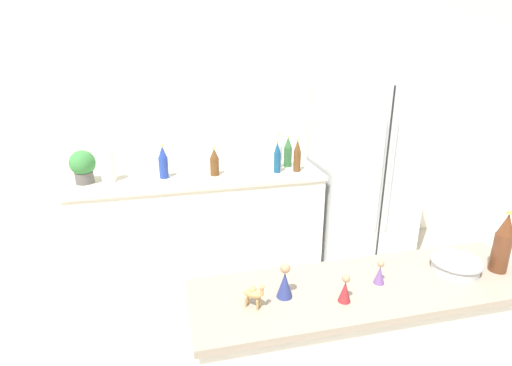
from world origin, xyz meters
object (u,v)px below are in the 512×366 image
object	(u,v)px
back_bottle_5	(278,151)
wise_man_figurine_purple	(380,273)
back_bottle_3	(297,156)
wise_man_figurine_crimson	(285,283)
potted_plant	(83,166)
paper_towel_roll	(107,167)
wise_man_figurine_blue	(345,290)
back_bottle_4	(214,162)
camel_figurine	(254,293)
back_bottle_2	(277,158)
wine_bottle	(503,243)
fruit_bowl	(456,264)
back_bottle_0	(288,152)
back_bottle_1	(163,162)
refrigerator	(363,173)

from	to	relation	value
back_bottle_5	wise_man_figurine_purple	distance (m)	1.93
back_bottle_3	wise_man_figurine_crimson	world-z (taller)	back_bottle_3
potted_plant	wise_man_figurine_crimson	distance (m)	2.18
paper_towel_roll	wise_man_figurine_blue	distance (m)	2.27
potted_plant	wise_man_figurine_crimson	xyz separation A→B (m)	(1.11, -1.87, -0.05)
back_bottle_4	back_bottle_5	world-z (taller)	back_bottle_5
camel_figurine	wise_man_figurine_purple	bearing A→B (deg)	3.88
back_bottle_2	wine_bottle	bearing A→B (deg)	-71.83
fruit_bowl	wise_man_figurine_purple	world-z (taller)	wise_man_figurine_purple
back_bottle_3	wise_man_figurine_crimson	bearing A→B (deg)	-110.38
potted_plant	wise_man_figurine_crimson	size ratio (longest dim) A/B	1.63
back_bottle_2	wise_man_figurine_blue	xyz separation A→B (m)	(-0.24, -1.87, -0.06)
paper_towel_roll	wise_man_figurine_crimson	distance (m)	2.07
wise_man_figurine_purple	wise_man_figurine_crimson	bearing A→B (deg)	179.99
back_bottle_5	fruit_bowl	distance (m)	1.95
fruit_bowl	wise_man_figurine_purple	xyz separation A→B (m)	(-0.42, -0.01, 0.02)
back_bottle_4	back_bottle_2	bearing A→B (deg)	-5.00
wise_man_figurine_blue	wise_man_figurine_purple	distance (m)	0.23
back_bottle_0	wise_man_figurine_purple	distance (m)	1.95
back_bottle_0	back_bottle_3	world-z (taller)	back_bottle_3
back_bottle_0	camel_figurine	size ratio (longest dim) A/B	2.40
wise_man_figurine_crimson	potted_plant	bearing A→B (deg)	120.75
wine_bottle	camel_figurine	distance (m)	1.23
wine_bottle	potted_plant	bearing A→B (deg)	139.00
back_bottle_2	back_bottle_3	bearing A→B (deg)	-1.63
paper_towel_roll	back_bottle_2	size ratio (longest dim) A/B	0.87
paper_towel_roll	wise_man_figurine_purple	xyz separation A→B (m)	(1.38, -1.86, -0.05)
fruit_bowl	back_bottle_5	bearing A→B (deg)	100.19
back_bottle_5	wise_man_figurine_blue	xyz separation A→B (m)	(-0.29, -2.02, -0.07)
back_bottle_4	camel_figurine	xyz separation A→B (m)	(-0.09, -1.87, -0.03)
back_bottle_5	wine_bottle	bearing A→B (deg)	-74.49
fruit_bowl	wise_man_figurine_blue	world-z (taller)	wise_man_figurine_blue
paper_towel_roll	back_bottle_2	xyz separation A→B (m)	(1.41, -0.07, 0.01)
camel_figurine	wise_man_figurine_purple	size ratio (longest dim) A/B	1.01
back_bottle_1	wise_man_figurine_blue	xyz separation A→B (m)	(0.73, -1.95, -0.06)
back_bottle_0	wise_man_figurine_crimson	distance (m)	2.04
fruit_bowl	wise_man_figurine_purple	distance (m)	0.42
potted_plant	back_bottle_1	distance (m)	0.63
wise_man_figurine_blue	camel_figurine	bearing A→B (deg)	172.78
back_bottle_0	wise_man_figurine_blue	xyz separation A→B (m)	(-0.38, -2.03, -0.06)
potted_plant	back_bottle_3	xyz separation A→B (m)	(1.77, -0.09, -0.01)
back_bottle_0	back_bottle_2	distance (m)	0.21
back_bottle_5	back_bottle_1	bearing A→B (deg)	-176.08
back_bottle_5	wise_man_figurine_blue	size ratio (longest dim) A/B	2.42
potted_plant	paper_towel_roll	distance (m)	0.19
back_bottle_5	paper_towel_roll	bearing A→B (deg)	-177.26
back_bottle_1	back_bottle_3	size ratio (longest dim) A/B	0.96
refrigerator	back_bottle_3	distance (m)	0.69
back_bottle_0	wise_man_figurine_purple	xyz separation A→B (m)	(-0.17, -1.94, -0.07)
back_bottle_1	wise_man_figurine_blue	distance (m)	2.08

